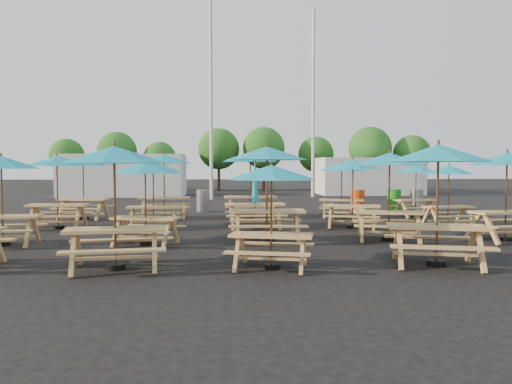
{
  "coord_description": "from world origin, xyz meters",
  "views": [
    {
      "loc": [
        -0.97,
        -16.09,
        2.02
      ],
      "look_at": [
        0.0,
        1.5,
        1.1
      ],
      "focal_mm": 35.0,
      "sensor_mm": 36.0,
      "label": 1
    }
  ],
  "objects": [
    {
      "name": "picnic_unit_5",
      "position": [
        -3.08,
        -3.3,
        1.85
      ],
      "size": [
        2.19,
        2.19,
        2.16
      ],
      "rotation": [
        0.0,
        0.0,
        -0.21
      ],
      "color": "tan",
      "rests_on": "ground"
    },
    {
      "name": "event_tent_0",
      "position": [
        -8.0,
        18.0,
        1.4
      ],
      "size": [
        8.0,
        4.0,
        2.8
      ],
      "primitive_type": "cube",
      "color": "silver",
      "rests_on": "ground"
    },
    {
      "name": "picnic_unit_10",
      "position": [
        -0.12,
        -0.08,
        1.0
      ],
      "size": [
        1.95,
        1.72,
        2.42
      ],
      "rotation": [
        0.0,
        0.0,
        0.03
      ],
      "color": "tan",
      "rests_on": "ground"
    },
    {
      "name": "ground",
      "position": [
        0.0,
        0.0,
        0.0
      ],
      "size": [
        120.0,
        120.0,
        0.0
      ],
      "primitive_type": "plane",
      "color": "black",
      "rests_on": "ground"
    },
    {
      "name": "tree_1",
      "position": [
        -9.74,
        23.9,
        3.15
      ],
      "size": [
        3.11,
        3.11,
        4.72
      ],
      "color": "#382314",
      "rests_on": "ground"
    },
    {
      "name": "tree_6",
      "position": [
        10.23,
        22.9,
        3.43
      ],
      "size": [
        3.38,
        3.38,
        5.13
      ],
      "color": "#382314",
      "rests_on": "ground"
    },
    {
      "name": "picnic_unit_8",
      "position": [
        -0.14,
        -6.39,
        1.77
      ],
      "size": [
        2.11,
        2.11,
        2.06
      ],
      "rotation": [
        0.0,
        0.0,
        -0.22
      ],
      "color": "tan",
      "rests_on": "ground"
    },
    {
      "name": "waste_bin_0",
      "position": [
        -2.09,
        6.02,
        0.48
      ],
      "size": [
        0.6,
        0.6,
        0.96
      ],
      "primitive_type": "cylinder",
      "color": "gray",
      "rests_on": "ground"
    },
    {
      "name": "picnic_unit_13",
      "position": [
        3.35,
        -2.91,
        2.06
      ],
      "size": [
        2.46,
        2.46,
        2.4
      ],
      "rotation": [
        0.0,
        0.0,
        -0.22
      ],
      "color": "tan",
      "rests_on": "ground"
    },
    {
      "name": "waste_bin_2",
      "position": [
        6.55,
        6.13,
        0.48
      ],
      "size": [
        0.6,
        0.6,
        0.96
      ],
      "primitive_type": "cylinder",
      "color": "#1A8818",
      "rests_on": "ground"
    },
    {
      "name": "picnic_unit_18",
      "position": [
        6.32,
        0.05,
        1.77
      ],
      "size": [
        1.99,
        1.99,
        2.06
      ],
      "rotation": [
        0.0,
        0.0,
        0.14
      ],
      "color": "tan",
      "rests_on": "ground"
    },
    {
      "name": "picnic_unit_3",
      "position": [
        -6.44,
        3.03,
        2.04
      ],
      "size": [
        2.29,
        2.29,
        2.37
      ],
      "rotation": [
        0.0,
        0.0,
        -0.14
      ],
      "color": "tan",
      "rests_on": "ground"
    },
    {
      "name": "picnic_unit_4",
      "position": [
        -3.18,
        -6.3,
        2.09
      ],
      "size": [
        2.37,
        2.37,
        2.43
      ],
      "rotation": [
        0.0,
        0.0,
        0.15
      ],
      "color": "tan",
      "rests_on": "ground"
    },
    {
      "name": "waste_bin_1",
      "position": [
        4.77,
        5.73,
        0.48
      ],
      "size": [
        0.6,
        0.6,
        0.96
      ],
      "primitive_type": "cylinder",
      "color": "#D6400C",
      "rests_on": "ground"
    },
    {
      "name": "tree_0",
      "position": [
        -14.07,
        25.25,
        2.83
      ],
      "size": [
        2.8,
        2.8,
        4.24
      ],
      "color": "#382314",
      "rests_on": "ground"
    },
    {
      "name": "picnic_unit_19",
      "position": [
        6.44,
        3.24,
        1.78
      ],
      "size": [
        2.04,
        2.04,
        2.07
      ],
      "rotation": [
        0.0,
        0.0,
        0.17
      ],
      "color": "tan",
      "rests_on": "ground"
    },
    {
      "name": "waste_bin_3",
      "position": [
        7.57,
        6.09,
        0.48
      ],
      "size": [
        0.6,
        0.6,
        0.96
      ],
      "primitive_type": "cylinder",
      "color": "gray",
      "rests_on": "ground"
    },
    {
      "name": "picnic_unit_1",
      "position": [
        -6.69,
        -3.19,
        1.97
      ],
      "size": [
        2.14,
        2.14,
        2.29
      ],
      "rotation": [
        0.0,
        0.0,
        0.1
      ],
      "color": "tan",
      "rests_on": "ground"
    },
    {
      "name": "tree_5",
      "position": [
        6.22,
        24.67,
        2.97
      ],
      "size": [
        2.94,
        2.94,
        4.45
      ],
      "color": "#382314",
      "rests_on": "ground"
    },
    {
      "name": "mast_0",
      "position": [
        -2.0,
        14.0,
        6.0
      ],
      "size": [
        0.2,
        0.2,
        12.0
      ],
      "primitive_type": "cylinder",
      "color": "silver",
      "rests_on": "ground"
    },
    {
      "name": "tree_3",
      "position": [
        -1.75,
        24.72,
        3.41
      ],
      "size": [
        3.36,
        3.36,
        5.09
      ],
      "color": "#382314",
      "rests_on": "ground"
    },
    {
      "name": "tree_4",
      "position": [
        1.9,
        24.26,
        3.46
      ],
      "size": [
        3.41,
        3.41,
        5.17
      ],
      "color": "#382314",
      "rests_on": "ground"
    },
    {
      "name": "picnic_unit_15",
      "position": [
        3.41,
        3.04,
        1.86
      ],
      "size": [
        2.17,
        2.17,
        2.16
      ],
      "rotation": [
        0.0,
        0.0,
        -0.19
      ],
      "color": "tan",
      "rests_on": "ground"
    },
    {
      "name": "picnic_unit_14",
      "position": [
        3.05,
        -0.15,
        1.94
      ],
      "size": [
        2.42,
        2.42,
        2.26
      ],
      "rotation": [
        0.0,
        0.0,
        -0.31
      ],
      "color": "tan",
      "rests_on": "ground"
    },
    {
      "name": "picnic_unit_6",
      "position": [
        -3.39,
        0.08,
        1.86
      ],
      "size": [
        1.98,
        1.98,
        2.16
      ],
      "rotation": [
        0.0,
        0.0,
        0.08
      ],
      "color": "tan",
      "rests_on": "ground"
    },
    {
      "name": "picnic_unit_11",
      "position": [
        -0.13,
        3.12,
        2.2
      ],
      "size": [
        2.3,
        2.3,
        2.56
      ],
      "rotation": [
        0.0,
        0.0,
        0.05
      ],
      "color": "tan",
      "rests_on": "ground"
    },
    {
      "name": "mast_1",
      "position": [
        4.5,
        16.0,
        6.0
      ],
      "size": [
        0.2,
        0.2,
        12.0
      ],
      "primitive_type": "cylinder",
      "color": "silver",
      "rests_on": "ground"
    },
    {
      "name": "picnic_unit_2",
      "position": [
        -6.47,
        0.23,
        2.04
      ],
      "size": [
        2.05,
        2.05,
        2.37
      ],
      "rotation": [
        0.0,
        0.0,
        -0.01
      ],
      "color": "tan",
      "rests_on": "ground"
    },
    {
      "name": "picnic_unit_7",
      "position": [
        -3.43,
        3.15,
        2.14
      ],
      "size": [
        2.22,
        2.22,
        2.49
      ],
      "rotation": [
        0.0,
        0.0,
        0.05
      ],
      "color": "tan",
      "rests_on": "ground"
    },
    {
      "name": "picnic_unit_9",
      "position": [
        0.05,
        -2.9,
        2.2
      ],
      "size": [
        2.24,
        2.24,
        2.56
      ],
      "rotation": [
        0.0,
        0.0,
        -0.03
      ],
      "color": "tan",
      "rests_on": "ground"
    },
    {
      "name": "tree_7",
      "position": [
        13.63,
        22.92,
        2.99
      ],
      "size": [
        2.95,
        2.95,
        4.48
      ],
      "color": "#382314",
      "rests_on": "ground"
    },
    {
      "name": "picnic_unit_12",
      "position": [
        3.23,
        -6.29,
        2.13
      ],
      "size": [
        2.54,
        2.54,
        2.47
      ],
      "rotation": [
        0.0,
        0.0,
        -0.23
      ],
      "color": "tan",
      "rests_on": "ground"
    },
    {
      "name": "event_tent_1",
      "position": [
        9.0,
        19.0,
        1.3
      ],
      "size": [
        7.0,
        4.0,
        2.6
      ],
      "primitive_type": "cube",
      "color": "silver",
      "rests_on": "ground"
    },
    {
      "name": "tree_2",
      "position": [
        -6.39,
        23.65,
        2.62
      ],
      "size": [
        2.59,
        2.59,
        3.93
      ],
      "color": "#382314",
      "rests_on": "ground"
    },
    {
      "name": "picnic_unit_17",
      "position": [
        6.51,
        -3.06,
        2.07
      ],
      "size": [
        2.41,
        2.41,
        2.4
      ],
      "rotation": [
        0.0,
        0.0,
        0.19
      ],
      "color": "tan",
      "rests_on": "ground"
    }
  ]
}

